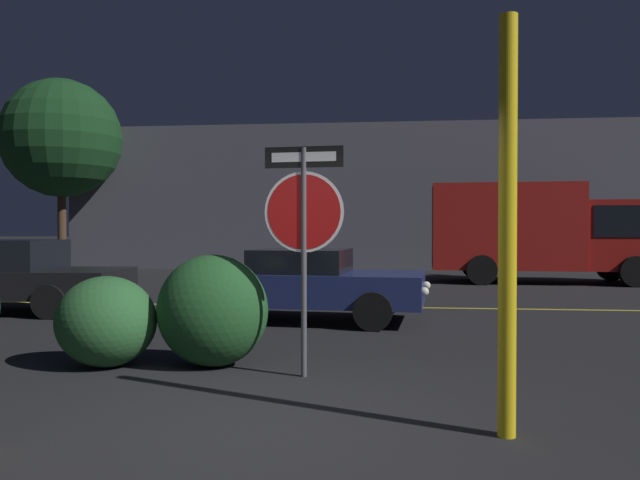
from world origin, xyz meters
The scene contains 10 objects.
ground_plane centered at (0.00, 0.00, 0.00)m, with size 260.00×260.00×0.00m, color black.
road_center_stripe centered at (0.00, 7.81, 0.00)m, with size 33.84×0.12×0.01m, color gold.
stop_sign centered at (0.13, 1.85, 1.71)m, with size 0.85×0.11×2.42m.
yellow_pole_right centered at (1.89, 0.13, 1.57)m, with size 0.14×0.14×3.14m, color yellow.
hedge_bush_1 centered at (-2.15, 2.08, 0.51)m, with size 1.13×1.02×1.02m, color #285B2D.
hedge_bush_2 centered at (-0.96, 2.22, 0.63)m, with size 1.26×1.02×1.27m, color #1E4C23.
passing_car_2 centered at (-0.35, 5.82, 0.63)m, with size 4.07×2.14×1.22m.
delivery_truck centered at (5.72, 14.10, 1.55)m, with size 6.80×2.75×2.86m.
tree_0 centered at (-11.38, 17.99, 5.01)m, with size 4.49×4.49×7.27m.
building_backdrop centered at (0.61, 20.90, 2.82)m, with size 24.65×3.53×5.63m, color #4C4C56.
Camera 1 is at (1.00, -4.62, 1.55)m, focal length 35.00 mm.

